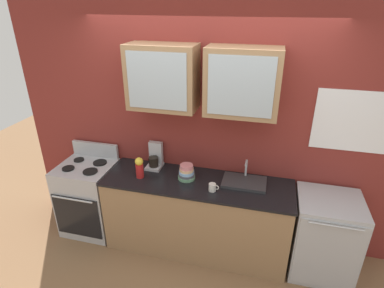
{
  "coord_description": "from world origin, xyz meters",
  "views": [
    {
      "loc": [
        0.66,
        -2.76,
        2.66
      ],
      "look_at": [
        -0.05,
        0.0,
        1.32
      ],
      "focal_mm": 29.26,
      "sensor_mm": 36.0,
      "label": 1
    }
  ],
  "objects_px": {
    "stove_range": "(90,197)",
    "dishwasher": "(324,236)",
    "bowl_stack": "(187,173)",
    "vase": "(139,167)",
    "sink_faucet": "(244,182)",
    "coffee_maker": "(155,158)",
    "cup_near_sink": "(213,187)"
  },
  "relations": [
    {
      "from": "dishwasher",
      "to": "coffee_maker",
      "type": "xyz_separation_m",
      "value": [
        -1.89,
        0.21,
        0.55
      ]
    },
    {
      "from": "sink_faucet",
      "to": "bowl_stack",
      "type": "relative_size",
      "value": 2.45
    },
    {
      "from": "stove_range",
      "to": "vase",
      "type": "xyz_separation_m",
      "value": [
        0.72,
        -0.06,
        0.55
      ]
    },
    {
      "from": "vase",
      "to": "cup_near_sink",
      "type": "height_order",
      "value": "vase"
    },
    {
      "from": "vase",
      "to": "bowl_stack",
      "type": "bearing_deg",
      "value": 11.31
    },
    {
      "from": "dishwasher",
      "to": "bowl_stack",
      "type": "bearing_deg",
      "value": 178.39
    },
    {
      "from": "sink_faucet",
      "to": "dishwasher",
      "type": "bearing_deg",
      "value": -6.77
    },
    {
      "from": "bowl_stack",
      "to": "vase",
      "type": "xyz_separation_m",
      "value": [
        -0.5,
        -0.1,
        0.05
      ]
    },
    {
      "from": "stove_range",
      "to": "vase",
      "type": "height_order",
      "value": "vase"
    },
    {
      "from": "sink_faucet",
      "to": "vase",
      "type": "xyz_separation_m",
      "value": [
        -1.11,
        -0.16,
        0.1
      ]
    },
    {
      "from": "vase",
      "to": "cup_near_sink",
      "type": "relative_size",
      "value": 2.23
    },
    {
      "from": "stove_range",
      "to": "cup_near_sink",
      "type": "bearing_deg",
      "value": -4.67
    },
    {
      "from": "sink_faucet",
      "to": "coffee_maker",
      "type": "distance_m",
      "value": 1.04
    },
    {
      "from": "sink_faucet",
      "to": "dishwasher",
      "type": "xyz_separation_m",
      "value": [
        0.85,
        -0.1,
        -0.46
      ]
    },
    {
      "from": "stove_range",
      "to": "dishwasher",
      "type": "height_order",
      "value": "stove_range"
    },
    {
      "from": "bowl_stack",
      "to": "dishwasher",
      "type": "bearing_deg",
      "value": -1.61
    },
    {
      "from": "coffee_maker",
      "to": "bowl_stack",
      "type": "bearing_deg",
      "value": -21.86
    },
    {
      "from": "sink_faucet",
      "to": "coffee_maker",
      "type": "xyz_separation_m",
      "value": [
        -1.04,
        0.11,
        0.09
      ]
    },
    {
      "from": "cup_near_sink",
      "to": "dishwasher",
      "type": "distance_m",
      "value": 1.25
    },
    {
      "from": "cup_near_sink",
      "to": "sink_faucet",
      "type": "bearing_deg",
      "value": 36.81
    },
    {
      "from": "stove_range",
      "to": "sink_faucet",
      "type": "relative_size",
      "value": 2.33
    },
    {
      "from": "cup_near_sink",
      "to": "coffee_maker",
      "type": "height_order",
      "value": "coffee_maker"
    },
    {
      "from": "dishwasher",
      "to": "coffee_maker",
      "type": "relative_size",
      "value": 3.04
    },
    {
      "from": "bowl_stack",
      "to": "cup_near_sink",
      "type": "bearing_deg",
      "value": -27.18
    },
    {
      "from": "vase",
      "to": "coffee_maker",
      "type": "bearing_deg",
      "value": 74.32
    },
    {
      "from": "stove_range",
      "to": "coffee_maker",
      "type": "height_order",
      "value": "coffee_maker"
    },
    {
      "from": "cup_near_sink",
      "to": "coffee_maker",
      "type": "bearing_deg",
      "value": 155.8
    },
    {
      "from": "vase",
      "to": "coffee_maker",
      "type": "height_order",
      "value": "coffee_maker"
    },
    {
      "from": "vase",
      "to": "dishwasher",
      "type": "bearing_deg",
      "value": 1.69
    },
    {
      "from": "stove_range",
      "to": "bowl_stack",
      "type": "xyz_separation_m",
      "value": [
        1.22,
        0.04,
        0.51
      ]
    },
    {
      "from": "sink_faucet",
      "to": "vase",
      "type": "bearing_deg",
      "value": -171.83
    },
    {
      "from": "stove_range",
      "to": "dishwasher",
      "type": "bearing_deg",
      "value": -0.09
    }
  ]
}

